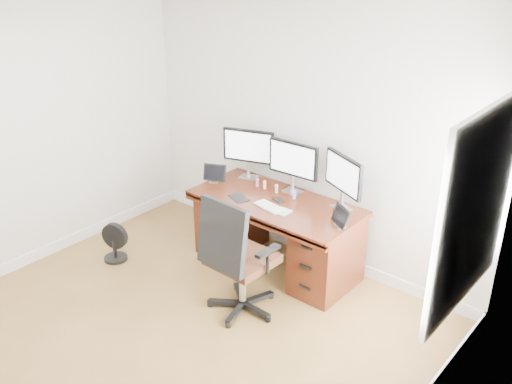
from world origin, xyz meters
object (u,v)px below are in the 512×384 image
Objects in this scene: desk at (277,231)px; monitor_center at (293,161)px; floor_fan at (114,243)px; office_chair at (238,276)px; keyboard at (269,207)px.

monitor_center reaches higher than desk.
desk is 1.70m from floor_fan.
desk is 0.86m from office_chair.
floor_fan is 2.04m from monitor_center.
office_chair is at bearing -81.49° from monitor_center.
keyboard is at bearing 106.33° from office_chair.
desk reaches higher than floor_fan.
floor_fan is at bearing -140.24° from keyboard.
office_chair is 1.60m from floor_fan.
floor_fan is at bearing -143.89° from desk.
office_chair is at bearing -75.63° from desk.
desk is 3.09× the size of monitor_center.
keyboard is at bearing 11.13° from floor_fan.
office_chair is 2.08× the size of monitor_center.
monitor_center is (-0.21, 1.07, 0.71)m from office_chair.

